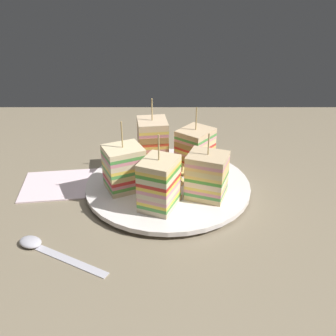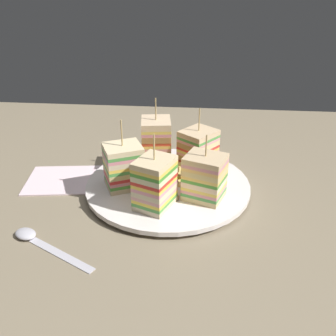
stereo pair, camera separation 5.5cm
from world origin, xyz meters
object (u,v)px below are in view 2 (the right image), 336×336
at_px(plate, 168,185).
at_px(sandwich_wedge_4, 156,143).
at_px(chip_pile, 171,173).
at_px(sandwich_wedge_2, 204,177).
at_px(spoon, 35,239).
at_px(napkin, 65,179).
at_px(sandwich_wedge_1, 155,183).
at_px(sandwich_wedge_0, 124,166).
at_px(sandwich_wedge_3, 198,150).

distance_m(plate, sandwich_wedge_4, 0.09).
bearing_deg(chip_pile, sandwich_wedge_2, -43.79).
bearing_deg(spoon, napkin, -56.44).
bearing_deg(sandwich_wedge_4, sandwich_wedge_1, -1.77).
xyz_separation_m(sandwich_wedge_0, sandwich_wedge_1, (0.06, -0.06, 0.00)).
relative_size(sandwich_wedge_0, napkin, 0.87).
bearing_deg(sandwich_wedge_3, sandwich_wedge_1, 12.51).
distance_m(sandwich_wedge_1, spoon, 0.20).
bearing_deg(chip_pile, spoon, -135.91).
relative_size(plate, sandwich_wedge_3, 2.40).
bearing_deg(sandwich_wedge_3, sandwich_wedge_4, -61.20).
bearing_deg(spoon, sandwich_wedge_2, -125.22).
height_order(sandwich_wedge_1, sandwich_wedge_3, sandwich_wedge_1).
distance_m(plate, sandwich_wedge_0, 0.09).
relative_size(sandwich_wedge_1, napkin, 0.88).
distance_m(sandwich_wedge_2, spoon, 0.28).
bearing_deg(sandwich_wedge_4, sandwich_wedge_0, -35.28).
xyz_separation_m(sandwich_wedge_4, spoon, (-0.15, -0.24, -0.06)).
bearing_deg(sandwich_wedge_3, sandwich_wedge_2, 45.66).
bearing_deg(sandwich_wedge_4, napkin, -79.73).
xyz_separation_m(sandwich_wedge_1, sandwich_wedge_2, (0.08, 0.03, -0.00)).
relative_size(sandwich_wedge_0, sandwich_wedge_2, 1.09).
height_order(plate, sandwich_wedge_1, sandwich_wedge_1).
xyz_separation_m(spoon, napkin, (-0.02, 0.18, -0.00)).
relative_size(sandwich_wedge_4, chip_pile, 1.62).
bearing_deg(sandwich_wedge_2, sandwich_wedge_4, -30.67).
bearing_deg(sandwich_wedge_0, plate, -12.37).
relative_size(plate, sandwich_wedge_2, 2.59).
distance_m(sandwich_wedge_0, napkin, 0.14).
relative_size(sandwich_wedge_0, chip_pile, 1.49).
xyz_separation_m(sandwich_wedge_1, spoon, (-0.17, -0.09, -0.05)).
height_order(sandwich_wedge_0, chip_pile, sandwich_wedge_0).
bearing_deg(sandwich_wedge_3, plate, -3.14).
relative_size(plate, sandwich_wedge_4, 2.18).
xyz_separation_m(chip_pile, spoon, (-0.19, -0.18, -0.02)).
height_order(plate, sandwich_wedge_0, sandwich_wedge_0).
height_order(sandwich_wedge_1, sandwich_wedge_2, sandwich_wedge_1).
bearing_deg(sandwich_wedge_4, plate, 14.53).
distance_m(sandwich_wedge_0, chip_pile, 0.09).
bearing_deg(sandwich_wedge_1, sandwich_wedge_2, -44.63).
bearing_deg(chip_pile, sandwich_wedge_3, 43.61).
relative_size(sandwich_wedge_3, napkin, 0.86).
distance_m(sandwich_wedge_0, sandwich_wedge_1, 0.09).
xyz_separation_m(sandwich_wedge_0, sandwich_wedge_4, (0.05, 0.09, 0.01)).
relative_size(sandwich_wedge_1, sandwich_wedge_3, 1.02).
bearing_deg(napkin, chip_pile, -0.78).
height_order(sandwich_wedge_0, sandwich_wedge_3, sandwich_wedge_0).
xyz_separation_m(sandwich_wedge_1, chip_pile, (0.02, 0.09, -0.03)).
relative_size(sandwich_wedge_2, napkin, 0.79).
height_order(plate, chip_pile, chip_pile).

